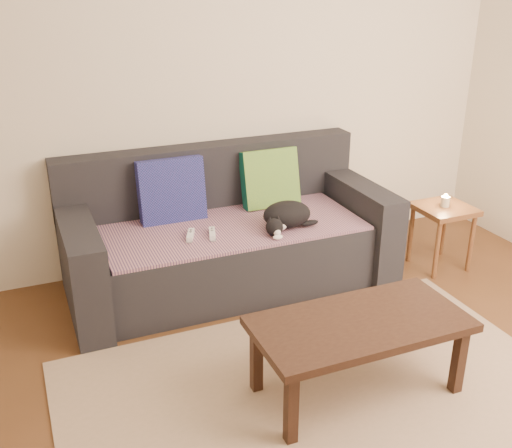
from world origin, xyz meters
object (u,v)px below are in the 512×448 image
(wii_remote_b, at_px, (191,235))
(coffee_table, at_px, (360,330))
(wii_remote_a, at_px, (212,233))
(cat, at_px, (286,216))
(sofa, at_px, (227,239))
(side_table, at_px, (443,217))

(wii_remote_b, xyz_separation_m, coffee_table, (0.48, -1.19, -0.09))
(wii_remote_a, height_order, wii_remote_b, same)
(cat, bearing_deg, sofa, 136.98)
(sofa, relative_size, wii_remote_a, 14.00)
(sofa, distance_m, coffee_table, 1.37)
(sofa, bearing_deg, side_table, -14.25)
(wii_remote_b, relative_size, side_table, 0.33)
(wii_remote_b, relative_size, coffee_table, 0.15)
(cat, bearing_deg, coffee_table, -100.26)
(wii_remote_a, relative_size, coffee_table, 0.15)
(side_table, xyz_separation_m, coffee_table, (-1.28, -0.98, -0.01))
(cat, distance_m, side_table, 1.17)
(sofa, distance_m, cat, 0.45)
(wii_remote_a, height_order, side_table, wii_remote_a)
(wii_remote_a, distance_m, wii_remote_b, 0.13)
(cat, height_order, wii_remote_a, cat)
(coffee_table, bearing_deg, cat, 83.37)
(wii_remote_b, xyz_separation_m, side_table, (1.76, -0.20, -0.08))
(wii_remote_b, distance_m, coffee_table, 1.28)
(wii_remote_a, bearing_deg, wii_remote_b, 93.39)
(cat, xyz_separation_m, wii_remote_a, (-0.48, 0.05, -0.06))
(side_table, bearing_deg, wii_remote_a, 173.94)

